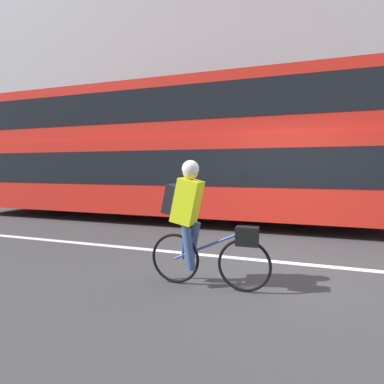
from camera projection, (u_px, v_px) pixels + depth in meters
name	position (u px, v px, depth m)	size (l,w,h in m)	color
ground_plane	(281.00, 268.00, 4.39)	(80.00, 80.00, 0.00)	#38383A
road_center_line	(281.00, 262.00, 4.64)	(50.00, 0.14, 0.01)	silver
sidewalk_curb	(287.00, 209.00, 10.13)	(60.00, 2.20, 0.15)	#A8A399
building_facade	(291.00, 71.00, 10.92)	(60.00, 0.30, 9.98)	#9E9EA3
bus	(165.00, 149.00, 8.50)	(11.95, 2.62, 3.62)	black
cyclist_on_bike	(196.00, 218.00, 3.67)	(1.51, 0.32, 1.56)	black
trash_bin	(202.00, 190.00, 10.91)	(0.49, 0.49, 0.99)	#262628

